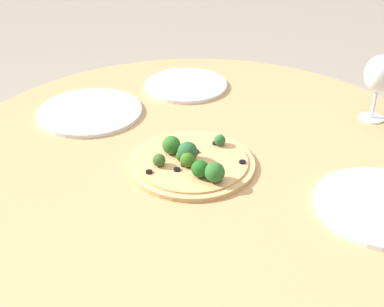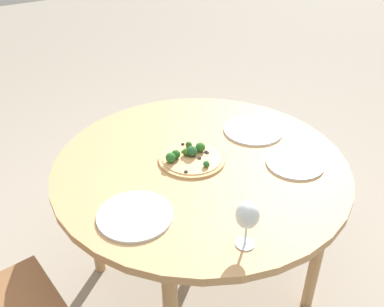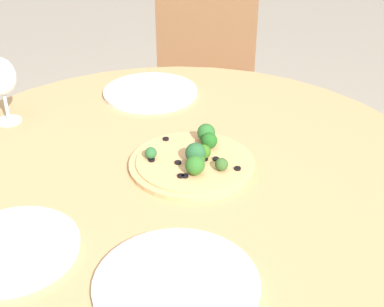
{
  "view_description": "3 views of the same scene",
  "coord_description": "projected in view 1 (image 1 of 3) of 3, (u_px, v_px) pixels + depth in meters",
  "views": [
    {
      "loc": [
        0.64,
        0.75,
        1.33
      ],
      "look_at": [
        0.03,
        0.02,
        0.75
      ],
      "focal_mm": 50.0,
      "sensor_mm": 36.0,
      "label": 1
    },
    {
      "loc": [
        -1.14,
        0.79,
        1.67
      ],
      "look_at": [
        0.03,
        0.02,
        0.75
      ],
      "focal_mm": 40.0,
      "sensor_mm": 36.0,
      "label": 2
    },
    {
      "loc": [
        0.21,
        -0.92,
        1.32
      ],
      "look_at": [
        0.03,
        0.02,
        0.75
      ],
      "focal_mm": 50.0,
      "sensor_mm": 36.0,
      "label": 3
    }
  ],
  "objects": [
    {
      "name": "dining_table",
      "position": [
        199.0,
        182.0,
        1.19
      ],
      "size": [
        1.16,
        1.16,
        0.72
      ],
      "color": "tan",
      "rests_on": "ground_plane"
    },
    {
      "name": "pizza",
      "position": [
        191.0,
        161.0,
        1.12
      ],
      "size": [
        0.27,
        0.27,
        0.06
      ],
      "color": "tan",
      "rests_on": "dining_table"
    },
    {
      "name": "wine_glass",
      "position": [
        380.0,
        75.0,
        1.25
      ],
      "size": [
        0.07,
        0.07,
        0.16
      ],
      "color": "silver",
      "rests_on": "dining_table"
    },
    {
      "name": "plate_near",
      "position": [
        382.0,
        206.0,
        1.0
      ],
      "size": [
        0.25,
        0.25,
        0.01
      ],
      "color": "silver",
      "rests_on": "dining_table"
    },
    {
      "name": "plate_far",
      "position": [
        186.0,
        85.0,
        1.47
      ],
      "size": [
        0.22,
        0.22,
        0.01
      ],
      "color": "silver",
      "rests_on": "dining_table"
    },
    {
      "name": "plate_side",
      "position": [
        90.0,
        112.0,
        1.33
      ],
      "size": [
        0.26,
        0.26,
        0.01
      ],
      "color": "silver",
      "rests_on": "dining_table"
    }
  ]
}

